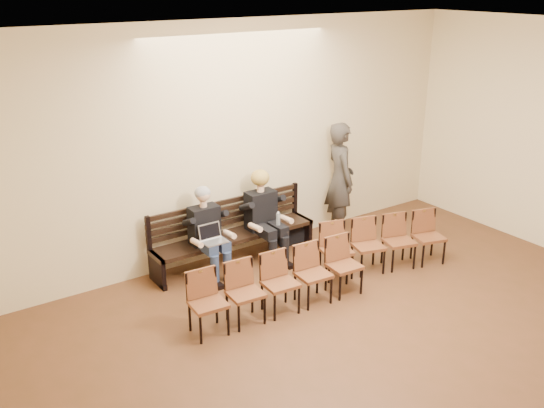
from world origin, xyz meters
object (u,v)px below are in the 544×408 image
(seated_woman, at_px, (264,218))
(passerby, at_px, (340,171))
(bag, at_px, (290,234))
(bench, at_px, (235,248))
(laptop, at_px, (215,243))
(seated_man, at_px, (208,233))
(chair_row_front, at_px, (280,284))
(water_bottle, at_px, (278,227))
(chair_row_back, at_px, (384,244))

(seated_woman, relative_size, passerby, 0.60)
(bag, bearing_deg, bench, -174.76)
(laptop, height_order, passerby, passerby)
(seated_man, relative_size, chair_row_front, 0.52)
(laptop, height_order, water_bottle, laptop)
(bench, height_order, bag, bench)
(seated_woman, xyz_separation_m, bag, (0.64, 0.22, -0.50))
(chair_row_front, relative_size, chair_row_back, 1.26)
(seated_man, height_order, chair_row_front, seated_man)
(water_bottle, bearing_deg, chair_row_back, -43.72)
(water_bottle, relative_size, chair_row_back, 0.11)
(chair_row_back, bearing_deg, chair_row_front, -159.73)
(chair_row_back, bearing_deg, laptop, 170.02)
(bag, height_order, chair_row_front, chair_row_front)
(bench, xyz_separation_m, water_bottle, (0.55, -0.34, 0.33))
(bench, distance_m, seated_woman, 0.63)
(chair_row_front, bearing_deg, bag, 54.88)
(passerby, distance_m, chair_row_back, 1.58)
(seated_woman, distance_m, passerby, 1.60)
(seated_woman, xyz_separation_m, laptop, (-0.98, -0.23, -0.08))
(seated_man, distance_m, water_bottle, 1.08)
(bag, bearing_deg, chair_row_front, -129.19)
(bench, relative_size, chair_row_front, 1.08)
(bench, bearing_deg, water_bottle, -32.06)
(water_bottle, bearing_deg, laptop, -179.55)
(seated_man, relative_size, bag, 3.08)
(bench, relative_size, bag, 6.37)
(passerby, height_order, chair_row_back, passerby)
(bag, distance_m, chair_row_front, 2.16)
(passerby, relative_size, chair_row_front, 0.90)
(bench, distance_m, laptop, 0.72)
(laptop, relative_size, bag, 0.82)
(bench, height_order, seated_woman, seated_woman)
(seated_woman, height_order, passerby, passerby)
(chair_row_front, height_order, chair_row_back, same)
(seated_woman, bearing_deg, chair_row_back, -46.79)
(laptop, bearing_deg, bench, 43.72)
(seated_man, distance_m, seated_woman, 0.96)
(seated_woman, height_order, laptop, seated_woman)
(bag, bearing_deg, seated_man, -172.16)
(water_bottle, bearing_deg, passerby, 12.33)
(seated_man, bearing_deg, bag, 7.84)
(seated_man, distance_m, chair_row_front, 1.49)
(passerby, xyz_separation_m, chair_row_back, (-0.32, -1.39, -0.69))
(laptop, bearing_deg, bag, 25.59)
(seated_man, xyz_separation_m, bag, (1.60, 0.22, -0.48))
(bag, bearing_deg, chair_row_back, -69.01)
(seated_man, relative_size, seated_woman, 0.97)
(seated_man, bearing_deg, bench, 13.29)
(water_bottle, relative_size, passerby, 0.10)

